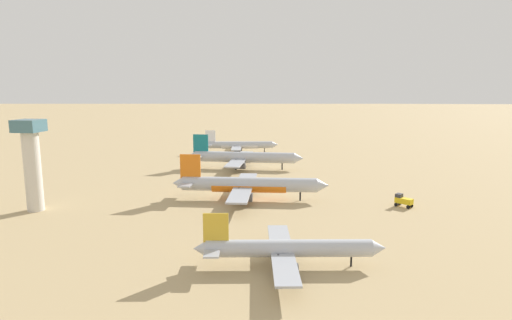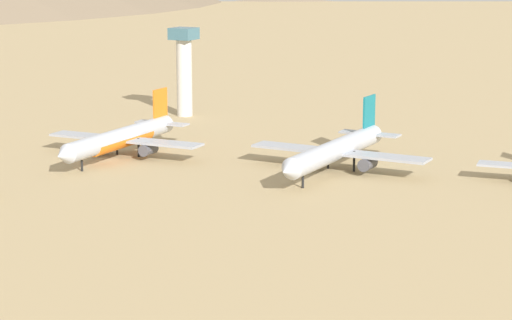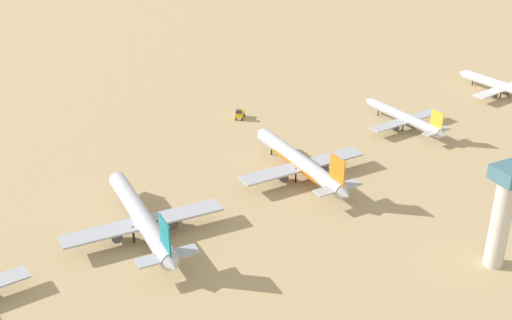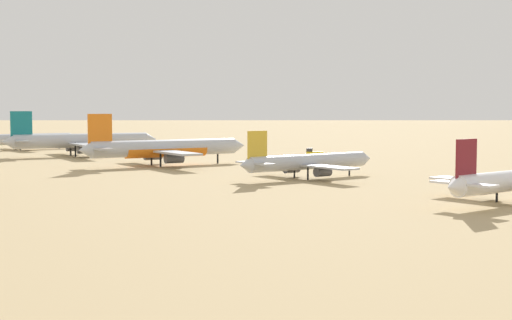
{
  "view_description": "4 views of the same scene",
  "coord_description": "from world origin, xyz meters",
  "views": [
    {
      "loc": [
        13.07,
        -134.54,
        36.41
      ],
      "look_at": [
        -7.5,
        56.48,
        3.71
      ],
      "focal_mm": 29.69,
      "sensor_mm": 36.0,
      "label": 1
    },
    {
      "loc": [
        197.0,
        141.26,
        50.82
      ],
      "look_at": [
        1.03,
        40.47,
        4.26
      ],
      "focal_mm": 70.02,
      "sensor_mm": 36.0,
      "label": 2
    },
    {
      "loc": [
        -162.08,
        96.9,
        99.57
      ],
      "look_at": [
        1.46,
        12.62,
        6.03
      ],
      "focal_mm": 47.37,
      "sensor_mm": 36.0,
      "label": 3
    },
    {
      "loc": [
        -82.84,
        -194.29,
        16.47
      ],
      "look_at": [
        5.43,
        -36.3,
        3.6
      ],
      "focal_mm": 51.21,
      "sensor_mm": 36.0,
      "label": 4
    }
  ],
  "objects": [
    {
      "name": "parked_jet_2",
      "position": [
        -4.17,
        0.23,
        4.97
      ],
      "size": [
        51.81,
        42.04,
        14.95
      ],
      "color": "#B2B7C1",
      "rests_on": "ground"
    },
    {
      "name": "control_tower",
      "position": [
        -66.16,
        -19.07,
        15.37
      ],
      "size": [
        7.2,
        7.2,
        27.38
      ],
      "color": "beige",
      "rests_on": "ground"
    },
    {
      "name": "ground_plane",
      "position": [
        0.0,
        0.0,
        0.0
      ],
      "size": [
        1800.0,
        1800.0,
        0.0
      ],
      "primitive_type": "plane",
      "color": "tan"
    },
    {
      "name": "parked_jet_3",
      "position": [
        -13.34,
        54.17,
        5.22
      ],
      "size": [
        53.63,
        43.47,
        15.49
      ],
      "color": "#B2B7C1",
      "rests_on": "ground"
    }
  ]
}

